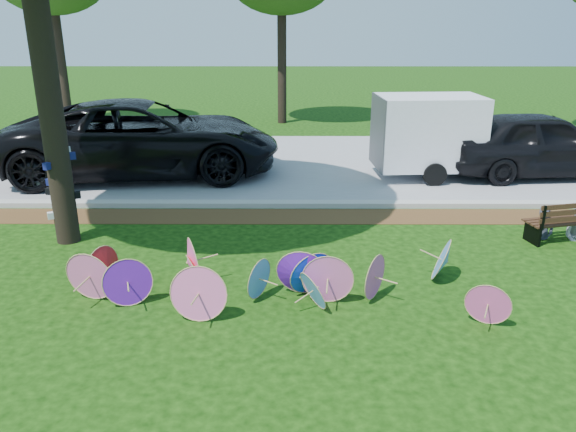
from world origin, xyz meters
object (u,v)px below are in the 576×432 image
object	(u,v)px
black_van	(144,138)
cargo_trailer	(428,132)
person_left	(547,209)
parasol_pile	(258,276)
park_bench	(564,219)
dark_pickup	(540,144)

from	to	relation	value
black_van	cargo_trailer	distance (m)	7.71
black_van	person_left	world-z (taller)	black_van
parasol_pile	park_bench	xyz separation A→B (m)	(5.87, 2.49, 0.03)
parasol_pile	person_left	bearing A→B (deg)	24.74
dark_pickup	cargo_trailer	bearing A→B (deg)	87.90
parasol_pile	cargo_trailer	world-z (taller)	cargo_trailer
dark_pickup	park_bench	size ratio (longest dim) A/B	3.33
park_bench	person_left	xyz separation A→B (m)	(-0.35, 0.05, 0.20)
dark_pickup	park_bench	xyz separation A→B (m)	(-1.44, -4.74, -0.48)
cargo_trailer	park_bench	xyz separation A→B (m)	(1.67, -4.60, -0.84)
dark_pickup	person_left	world-z (taller)	dark_pickup
parasol_pile	person_left	size ratio (longest dim) A/B	5.39
person_left	parasol_pile	bearing A→B (deg)	-173.09
parasol_pile	dark_pickup	bearing A→B (deg)	44.68
dark_pickup	cargo_trailer	size ratio (longest dim) A/B	1.94
cargo_trailer	person_left	xyz separation A→B (m)	(1.32, -4.55, -0.64)
black_van	person_left	xyz separation A→B (m)	(9.03, -4.78, -0.41)
black_van	person_left	bearing A→B (deg)	-124.55
black_van	dark_pickup	size ratio (longest dim) A/B	1.40
dark_pickup	person_left	xyz separation A→B (m)	(-1.79, -4.69, -0.28)
cargo_trailer	person_left	bearing A→B (deg)	-77.35
black_van	cargo_trailer	size ratio (longest dim) A/B	2.71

